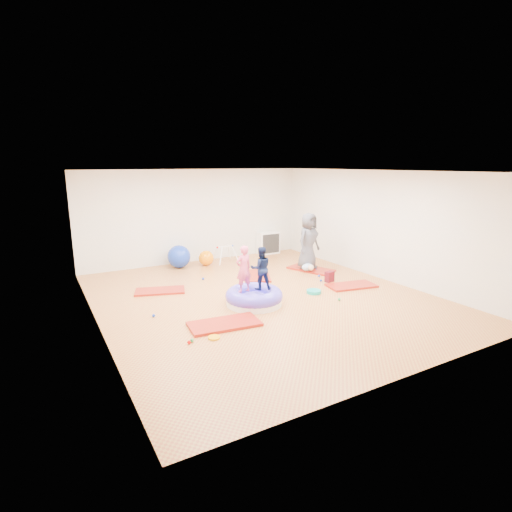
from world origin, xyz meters
TOP-DOWN VIEW (x-y plane):
  - room at (0.00, 0.00)m, footprint 7.01×8.01m
  - gym_mat_front_left at (-1.44, -1.04)m, footprint 1.38×0.80m
  - gym_mat_mid_left at (-1.91, 1.53)m, footprint 1.26×0.89m
  - gym_mat_center_back at (0.75, 1.52)m, footprint 1.03×1.32m
  - gym_mat_right at (2.32, -0.39)m, footprint 1.28×0.80m
  - gym_mat_rear_right at (2.39, 1.36)m, footprint 1.03×1.41m
  - inflatable_cushion at (-0.39, -0.31)m, footprint 1.24×1.24m
  - child_pink at (-0.62, -0.28)m, footprint 0.39×0.28m
  - child_navy at (-0.22, -0.30)m, footprint 0.54×0.47m
  - adult_caregiver at (2.32, 1.42)m, footprint 0.88×0.69m
  - infant at (2.16, 1.17)m, footprint 0.35×0.36m
  - ball_pit_balls at (0.08, 0.19)m, footprint 5.01×3.49m
  - exercise_ball_blue at (-0.78, 3.47)m, footprint 0.66×0.66m
  - exercise_ball_orange at (0.01, 3.33)m, footprint 0.45×0.45m
  - infant_play_gym at (0.63, 3.33)m, footprint 0.68×0.65m
  - cube_shelf at (2.45, 3.79)m, footprint 0.74×0.36m
  - balance_disc at (1.19, -0.34)m, footprint 0.34×0.34m
  - backpack at (2.11, 0.20)m, footprint 0.26×0.19m
  - yellow_toy at (-1.84, -1.48)m, footprint 0.22×0.22m

SIDE VIEW (x-z plane):
  - yellow_toy at x=-1.84m, z-range 0.00..0.03m
  - gym_mat_mid_left at x=-1.91m, z-range 0.00..0.05m
  - gym_mat_center_back at x=0.75m, z-range 0.00..0.05m
  - gym_mat_right at x=2.32m, z-range 0.00..0.05m
  - gym_mat_rear_right at x=2.39m, z-range 0.00..0.05m
  - gym_mat_front_left at x=-1.44m, z-range 0.00..0.06m
  - ball_pit_balls at x=0.08m, z-range 0.00..0.06m
  - balance_disc at x=1.19m, z-range 0.00..0.08m
  - backpack at x=2.11m, z-range 0.00..0.27m
  - inflatable_cushion at x=-0.39m, z-range -0.04..0.35m
  - infant at x=2.16m, z-range 0.05..0.26m
  - exercise_ball_orange at x=0.01m, z-range 0.00..0.45m
  - exercise_ball_blue at x=-0.78m, z-range 0.00..0.66m
  - infant_play_gym at x=0.63m, z-range 0.09..0.61m
  - cube_shelf at x=2.45m, z-range 0.00..0.74m
  - child_navy at x=-0.22m, z-range 0.36..1.30m
  - adult_caregiver at x=2.32m, z-range 0.05..1.63m
  - child_pink at x=-0.62m, z-range 0.36..1.36m
  - room at x=0.00m, z-range 0.00..2.80m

